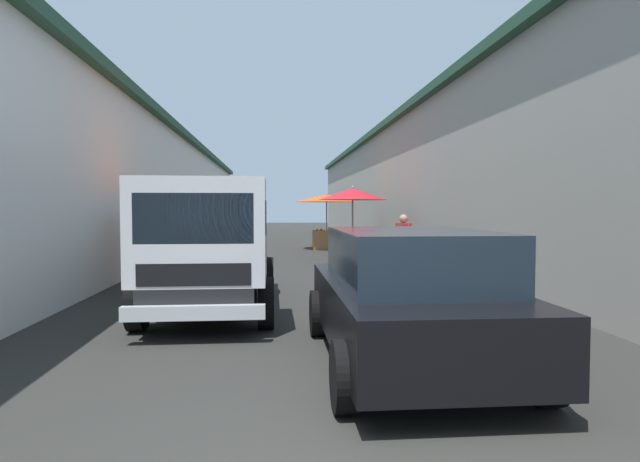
# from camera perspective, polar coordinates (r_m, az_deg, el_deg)

# --- Properties ---
(ground) EXTENTS (90.00, 90.00, 0.00)m
(ground) POSITION_cam_1_polar(r_m,az_deg,el_deg) (16.50, -3.26, -3.38)
(ground) COLOR #282826
(building_left_whitewash) EXTENTS (49.80, 7.50, 4.63)m
(building_left_whitewash) POSITION_cam_1_polar(r_m,az_deg,el_deg) (19.93, -25.59, 4.08)
(building_left_whitewash) COLOR silver
(building_left_whitewash) RESTS_ON ground
(building_right_concrete) EXTENTS (49.80, 7.50, 5.09)m
(building_right_concrete) POSITION_cam_1_polar(r_m,az_deg,el_deg) (20.32, 18.18, 4.80)
(building_right_concrete) COLOR #A39E93
(building_right_concrete) RESTS_ON ground
(fruit_stall_far_right) EXTENTS (2.32, 2.32, 2.39)m
(fruit_stall_far_right) POSITION_cam_1_polar(r_m,az_deg,el_deg) (11.93, -13.98, 3.28)
(fruit_stall_far_right) COLOR #9E9EA3
(fruit_stall_far_right) RESTS_ON ground
(fruit_stall_near_left) EXTENTS (2.25, 2.25, 2.41)m
(fruit_stall_near_left) POSITION_cam_1_polar(r_m,az_deg,el_deg) (17.50, 3.60, 2.67)
(fruit_stall_near_left) COLOR #9E9EA3
(fruit_stall_near_left) RESTS_ON ground
(fruit_stall_far_left) EXTENTS (2.58, 2.58, 2.31)m
(fruit_stall_far_left) POSITION_cam_1_polar(r_m,az_deg,el_deg) (21.59, 0.63, 2.64)
(fruit_stall_far_left) COLOR #9E9EA3
(fruit_stall_far_left) RESTS_ON ground
(hatchback_car) EXTENTS (3.91, 1.93, 1.45)m
(hatchback_car) POSITION_cam_1_polar(r_m,az_deg,el_deg) (5.82, 9.45, -6.91)
(hatchback_car) COLOR black
(hatchback_car) RESTS_ON ground
(delivery_truck) EXTENTS (4.92, 1.98, 2.08)m
(delivery_truck) POSITION_cam_1_polar(r_m,az_deg,el_deg) (8.16, -11.92, -2.10)
(delivery_truck) COLOR black
(delivery_truck) RESTS_ON ground
(vendor_by_crates) EXTENTS (0.60, 0.31, 1.53)m
(vendor_by_crates) POSITION_cam_1_polar(r_m,az_deg,el_deg) (13.06, 8.92, -1.13)
(vendor_by_crates) COLOR navy
(vendor_by_crates) RESTS_ON ground
(parked_scooter) EXTENTS (1.66, 0.61, 1.14)m
(parked_scooter) POSITION_cam_1_polar(r_m,az_deg,el_deg) (16.72, 8.78, -1.79)
(parked_scooter) COLOR black
(parked_scooter) RESTS_ON ground
(plastic_stool) EXTENTS (0.30, 0.30, 0.43)m
(plastic_stool) POSITION_cam_1_polar(r_m,az_deg,el_deg) (14.10, -9.99, -3.09)
(plastic_stool) COLOR red
(plastic_stool) RESTS_ON ground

